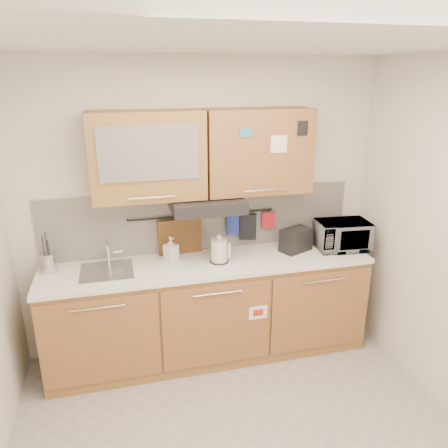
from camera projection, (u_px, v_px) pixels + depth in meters
ceiling at (258, 40)px, 2.11m from camera, size 3.20×3.20×0.00m
wall_back at (201, 209)px, 3.91m from camera, size 3.20×0.00×3.20m
base_cabinet at (209, 314)px, 3.92m from camera, size 2.80×0.64×0.88m
countertop at (209, 264)px, 3.75m from camera, size 2.82×0.62×0.04m
backsplash at (201, 220)px, 3.93m from camera, size 2.80×0.02×0.56m
upper_cabinets at (204, 153)px, 3.57m from camera, size 1.82×0.37×0.70m
range_hood at (207, 204)px, 3.64m from camera, size 0.60×0.46×0.10m
sink at (107, 271)px, 3.56m from camera, size 0.42×0.40×0.26m
utensil_rail at (202, 215)px, 3.87m from camera, size 1.30×0.02×0.02m
utensil_crock at (48, 262)px, 3.52m from camera, size 0.16×0.16×0.34m
kettle at (219, 251)px, 3.71m from camera, size 0.19×0.18×0.25m
toaster at (296, 240)px, 3.95m from camera, size 0.32×0.26×0.21m
microwave at (342, 235)px, 3.99m from camera, size 0.49×0.35×0.26m
soap_bottle at (171, 249)px, 3.73m from camera, size 0.14×0.14×0.22m
cutting_board at (180, 245)px, 3.89m from camera, size 0.39×0.05×0.48m
oven_mitt at (233, 225)px, 3.96m from camera, size 0.11×0.04×0.19m
dark_pouch at (248, 227)px, 4.00m from camera, size 0.16×0.08×0.25m
pot_holder at (268, 220)px, 4.03m from camera, size 0.12×0.03×0.15m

